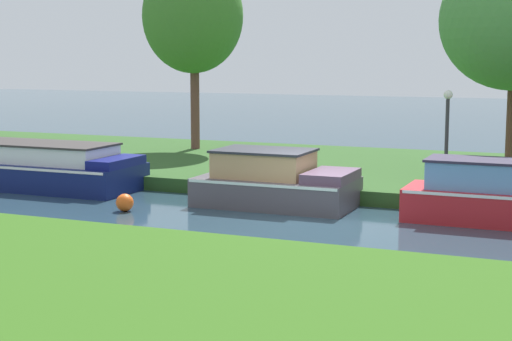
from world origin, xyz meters
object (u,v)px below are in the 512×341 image
at_px(lamp_post, 447,125).
at_px(channel_buoy, 125,203).
at_px(slate_cruiser, 275,182).
at_px(navy_narrowboat, 16,164).
at_px(willow_tree_left, 193,16).

height_order(lamp_post, channel_buoy, lamp_post).
bearing_deg(slate_cruiser, lamp_post, 32.56).
relative_size(navy_narrowboat, channel_buoy, 17.41).
bearing_deg(willow_tree_left, slate_cruiser, -50.41).
bearing_deg(willow_tree_left, lamp_post, -26.65).
xyz_separation_m(slate_cruiser, willow_tree_left, (-6.35, 7.68, 4.72)).
xyz_separation_m(willow_tree_left, channel_buoy, (3.14, -9.86, -5.11)).
bearing_deg(lamp_post, slate_cruiser, -147.44).
bearing_deg(lamp_post, navy_narrowboat, -168.47).
height_order(slate_cruiser, willow_tree_left, willow_tree_left).
xyz_separation_m(navy_narrowboat, slate_cruiser, (8.38, 0.00, -0.05)).
distance_m(slate_cruiser, channel_buoy, 3.90).
distance_m(navy_narrowboat, slate_cruiser, 8.38).
height_order(slate_cruiser, channel_buoy, slate_cruiser).
bearing_deg(slate_cruiser, navy_narrowboat, 180.00).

